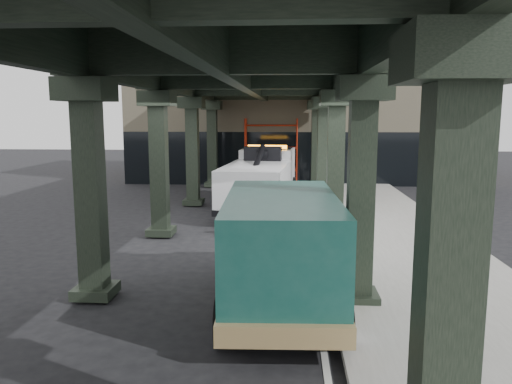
% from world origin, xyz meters
% --- Properties ---
extents(ground, '(90.00, 90.00, 0.00)m').
position_xyz_m(ground, '(0.00, 0.00, 0.00)').
color(ground, black).
rests_on(ground, ground).
extents(sidewalk, '(5.00, 40.00, 0.15)m').
position_xyz_m(sidewalk, '(4.50, 2.00, 0.07)').
color(sidewalk, gray).
rests_on(sidewalk, ground).
extents(lane_stripe, '(0.12, 38.00, 0.01)m').
position_xyz_m(lane_stripe, '(1.70, 2.00, 0.01)').
color(lane_stripe, silver).
rests_on(lane_stripe, ground).
extents(viaduct, '(7.40, 32.00, 6.40)m').
position_xyz_m(viaduct, '(-0.40, 2.00, 5.46)').
color(viaduct, black).
rests_on(viaduct, ground).
extents(building, '(22.00, 10.00, 8.00)m').
position_xyz_m(building, '(2.00, 20.00, 4.00)').
color(building, '#C6B793').
rests_on(building, ground).
extents(scaffolding, '(3.08, 0.88, 4.00)m').
position_xyz_m(scaffolding, '(0.00, 14.64, 2.11)').
color(scaffolding, red).
rests_on(scaffolding, ground).
extents(tow_truck, '(3.21, 9.01, 2.90)m').
position_xyz_m(tow_truck, '(-0.17, 7.54, 1.41)').
color(tow_truck, black).
rests_on(tow_truck, ground).
extents(towed_van, '(2.72, 6.33, 2.53)m').
position_xyz_m(towed_van, '(0.88, -4.15, 1.36)').
color(towed_van, '#13473F').
rests_on(towed_van, ground).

